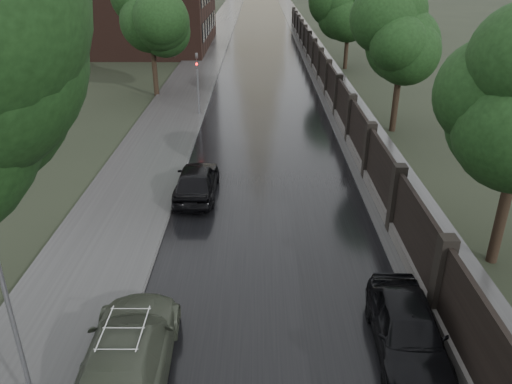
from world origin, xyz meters
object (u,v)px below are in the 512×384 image
Objects in this scene: tree_left_far at (151,22)px; tree_right_b at (402,45)px; tree_right_c at (349,12)px; lamp_post at (14,325)px; volga_sedan at (128,354)px; hatchback_left at (196,181)px; car_right_near at (408,329)px; traffic_light at (198,79)px.

tree_left_far reaches higher than tree_right_b.
tree_left_far is 1.05× the size of tree_right_c.
tree_left_far reaches higher than tree_right_c.
tree_right_c is at bearing 32.83° from tree_left_far.
volga_sedan is at bearing 34.33° from lamp_post.
volga_sedan is 10.31m from hatchback_left.
hatchback_left is at bearing 127.38° from car_right_near.
traffic_light is 0.94× the size of car_right_near.
lamp_post is at bearing 32.37° from volga_sedan.
hatchback_left is at bearing -94.72° from volga_sedan.
tree_left_far is at bearing -73.60° from hatchback_left.
tree_right_b reaches higher than volga_sedan.
volga_sedan is at bearing -169.69° from car_right_near.
car_right_near is at bearing 13.96° from lamp_post.
traffic_light is 22.72m from car_right_near.
tree_right_c is 29.29m from hatchback_left.
lamp_post reaches higher than volga_sedan.
tree_right_b reaches higher than hatchback_left.
hatchback_left is (0.49, 10.29, -0.02)m from volga_sedan.
tree_left_far is at bearing 126.47° from traffic_light.
hatchback_left is at bearing -84.30° from traffic_light.
lamp_post is 1.19× the size of hatchback_left.
tree_right_b and tree_right_c have the same top height.
lamp_post is (2.60, -28.50, -2.57)m from tree_left_far.
tree_right_c is (0.00, 18.00, 0.00)m from tree_right_b.
hatchback_left is (1.19, -11.97, -1.67)m from traffic_light.
tree_right_c is at bearing -111.15° from hatchback_left.
tree_right_c is at bearing 51.82° from traffic_light.
lamp_post is 23.52m from traffic_light.
tree_right_c is 1.35× the size of volga_sedan.
tree_right_b reaches higher than traffic_light.
volga_sedan is (0.70, -22.27, -1.64)m from traffic_light.
hatchback_left is at bearing -111.46° from tree_right_c.
tree_right_c is 36.79m from car_right_near.
tree_right_b is 1.37× the size of lamp_post.
tree_right_b is 12.44m from traffic_light.
tree_right_c is 1.64× the size of car_right_near.
lamp_post is 2.90m from volga_sedan.
tree_right_b is at bearing -90.00° from tree_right_c.
tree_left_far reaches higher than volga_sedan.
tree_right_b is at bearing -14.24° from traffic_light.
tree_right_c is at bearing 71.48° from lamp_post.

